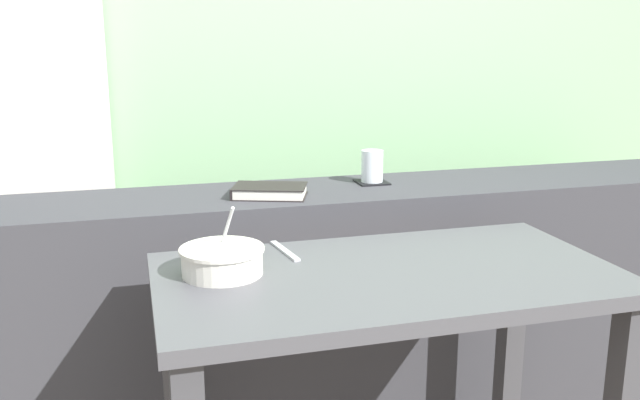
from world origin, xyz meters
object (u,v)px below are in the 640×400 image
coaster_square (372,182)px  juice_glass (372,168)px  soup_bowl (222,260)px  closed_book (269,191)px  breakfast_table (387,324)px  fork_utensil (285,251)px

coaster_square → juice_glass: bearing=0.0°
soup_bowl → closed_book: bearing=66.3°
breakfast_table → soup_bowl: 0.42m
fork_utensil → soup_bowl: bearing=-153.6°
breakfast_table → coaster_square: 0.71m
breakfast_table → fork_utensil: bearing=134.3°
juice_glass → closed_book: (-0.36, -0.10, -0.03)m
breakfast_table → coaster_square: (0.19, 0.65, 0.20)m
fork_utensil → juice_glass: bearing=39.7°
juice_glass → fork_utensil: 0.61m
closed_book → soup_bowl: (-0.21, -0.47, -0.05)m
closed_book → soup_bowl: soup_bowl is taller
soup_bowl → fork_utensil: 0.22m
breakfast_table → juice_glass: size_ratio=10.41×
breakfast_table → coaster_square: coaster_square is taller
breakfast_table → juice_glass: (0.19, 0.65, 0.25)m
juice_glass → coaster_square: bearing=0.0°
closed_book → juice_glass: bearing=15.0°
breakfast_table → coaster_square: size_ratio=10.79×
breakfast_table → closed_book: closed_book is taller
breakfast_table → coaster_square: bearing=73.4°
juice_glass → fork_utensil: juice_glass is taller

